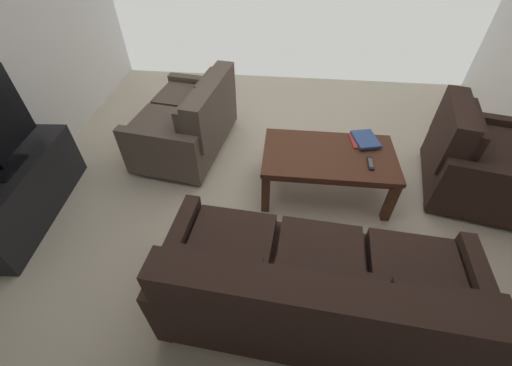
{
  "coord_description": "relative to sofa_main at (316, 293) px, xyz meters",
  "views": [
    {
      "loc": [
        0.05,
        2.17,
        2.17
      ],
      "look_at": [
        0.22,
        0.55,
        0.62
      ],
      "focal_mm": 22.5,
      "sensor_mm": 36.0,
      "label": 1
    }
  ],
  "objects": [
    {
      "name": "ground_plane",
      "position": [
        0.21,
        -1.21,
        -0.38
      ],
      "size": [
        5.03,
        4.84,
        0.01
      ],
      "primitive_type": "cube",
      "color": "beige"
    },
    {
      "name": "book_stack",
      "position": [
        -0.46,
        -1.46,
        0.1
      ],
      "size": [
        0.26,
        0.3,
        0.04
      ],
      "color": "#C63833",
      "rests_on": "coffee_table"
    },
    {
      "name": "loveseat_near",
      "position": [
        1.24,
        -1.8,
        -0.03
      ],
      "size": [
        0.95,
        1.31,
        0.79
      ],
      "color": "black",
      "rests_on": "ground"
    },
    {
      "name": "coffee_table",
      "position": [
        -0.15,
        -1.25,
        0.01
      ],
      "size": [
        1.13,
        0.66,
        0.46
      ],
      "color": "#4C2819",
      "rests_on": "ground"
    },
    {
      "name": "tv_stand",
      "position": [
        2.4,
        -0.72,
        -0.12
      ],
      "size": [
        0.49,
        1.28,
        0.52
      ],
      "color": "black",
      "rests_on": "ground"
    },
    {
      "name": "sofa_main",
      "position": [
        0.0,
        0.0,
        0.0
      ],
      "size": [
        1.93,
        0.94,
        0.89
      ],
      "color": "black",
      "rests_on": "ground"
    },
    {
      "name": "tv_remote",
      "position": [
        -0.47,
        -1.15,
        0.09
      ],
      "size": [
        0.05,
        0.16,
        0.02
      ],
      "color": "black",
      "rests_on": "coffee_table"
    },
    {
      "name": "armchair_side",
      "position": [
        -1.44,
        -1.43,
        -0.02
      ],
      "size": [
        0.97,
        1.07,
        0.84
      ],
      "color": "black",
      "rests_on": "ground"
    }
  ]
}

